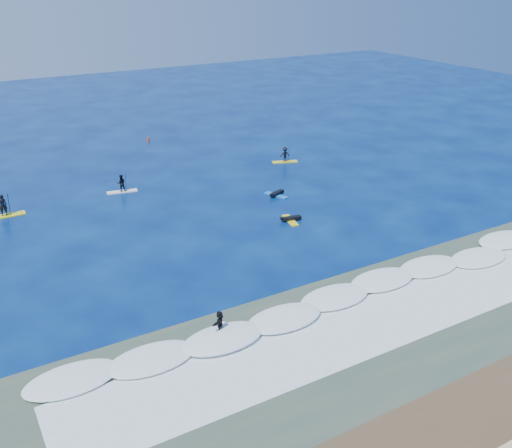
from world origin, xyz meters
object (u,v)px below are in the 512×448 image
wave_surfer (220,323)px  prone_paddler_far (276,194)px  sup_paddler_center (121,185)px  prone_paddler_near (290,219)px  sup_paddler_left (3,209)px  marker_buoy (148,139)px  sup_paddler_right (285,156)px

wave_surfer → prone_paddler_far: bearing=10.6°
sup_paddler_center → prone_paddler_far: 14.14m
sup_paddler_center → wave_surfer: size_ratio=1.54×
prone_paddler_near → sup_paddler_center: bearing=48.1°
sup_paddler_center → sup_paddler_left: bearing=-165.1°
sup_paddler_left → marker_buoy: (17.98, 15.16, -0.40)m
sup_paddler_left → prone_paddler_far: bearing=-18.8°
sup_paddler_center → marker_buoy: bearing=72.8°
sup_paddler_left → marker_buoy: 23.53m
sup_paddler_center → wave_surfer: 24.50m
sup_paddler_left → prone_paddler_near: bearing=-32.7°
prone_paddler_far → marker_buoy: (-3.95, 22.32, 0.15)m
sup_paddler_left → wave_surfer: bearing=-72.2°
sup_paddler_right → wave_surfer: bearing=-109.7°
prone_paddler_far → wave_surfer: size_ratio=1.30×
sup_paddler_left → prone_paddler_near: sup_paddler_left is taller
prone_paddler_far → sup_paddler_center: bearing=34.7°
sup_paddler_left → prone_paddler_near: size_ratio=1.37×
sup_paddler_left → prone_paddler_far: sup_paddler_left is taller
prone_paddler_near → marker_buoy: 27.70m
sup_paddler_center → wave_surfer: sup_paddler_center is taller
sup_paddler_center → prone_paddler_far: size_ratio=1.18×
sup_paddler_center → sup_paddler_right: 17.66m
sup_paddler_right → prone_paddler_near: 15.30m
marker_buoy → wave_surfer: bearing=-104.4°
prone_paddler_far → marker_buoy: marker_buoy is taller
prone_paddler_near → prone_paddler_far: (1.94, 5.31, 0.00)m
sup_paddler_center → prone_paddler_near: sup_paddler_center is taller
sup_paddler_right → marker_buoy: 17.53m
prone_paddler_near → prone_paddler_far: prone_paddler_far is taller
sup_paddler_right → prone_paddler_near: bearing=-101.4°
sup_paddler_left → sup_paddler_center: 10.19m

